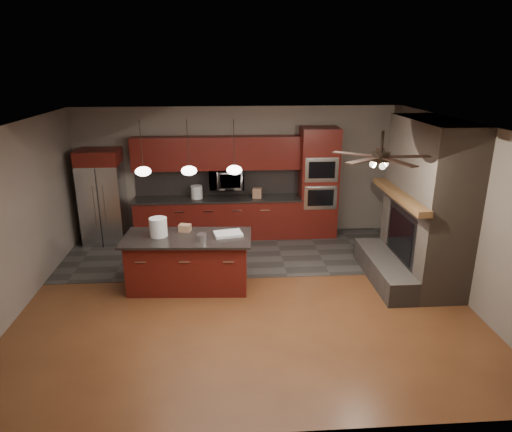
{
  "coord_description": "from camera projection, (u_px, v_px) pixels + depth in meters",
  "views": [
    {
      "loc": [
        -0.31,
        -6.75,
        3.65
      ],
      "look_at": [
        0.21,
        0.6,
        1.18
      ],
      "focal_mm": 32.0,
      "sensor_mm": 36.0,
      "label": 1
    }
  ],
  "objects": [
    {
      "name": "ground",
      "position": [
        246.0,
        295.0,
        7.57
      ],
      "size": [
        7.0,
        7.0,
        0.0
      ],
      "primitive_type": "plane",
      "color": "brown",
      "rests_on": "ground"
    },
    {
      "name": "ceiling",
      "position": [
        245.0,
        124.0,
        6.68
      ],
      "size": [
        7.0,
        6.0,
        0.02
      ],
      "primitive_type": "cube",
      "color": "white",
      "rests_on": "back_wall"
    },
    {
      "name": "back_wall",
      "position": [
        239.0,
        172.0,
        9.96
      ],
      "size": [
        7.0,
        0.02,
        2.8
      ],
      "primitive_type": "cube",
      "color": "#72665B",
      "rests_on": "ground"
    },
    {
      "name": "right_wall",
      "position": [
        462.0,
        210.0,
        7.35
      ],
      "size": [
        0.02,
        6.0,
        2.8
      ],
      "primitive_type": "cube",
      "color": "#72665B",
      "rests_on": "ground"
    },
    {
      "name": "left_wall",
      "position": [
        15.0,
        220.0,
        6.89
      ],
      "size": [
        0.02,
        6.0,
        2.8
      ],
      "primitive_type": "cube",
      "color": "#72665B",
      "rests_on": "ground"
    },
    {
      "name": "slate_tile_patch",
      "position": [
        242.0,
        252.0,
        9.27
      ],
      "size": [
        7.0,
        2.4,
        0.01
      ],
      "primitive_type": "cube",
      "color": "#363431",
      "rests_on": "ground"
    },
    {
      "name": "fireplace_column",
      "position": [
        423.0,
        209.0,
        7.73
      ],
      "size": [
        1.3,
        2.1,
        2.8
      ],
      "color": "brown",
      "rests_on": "ground"
    },
    {
      "name": "back_cabinetry",
      "position": [
        218.0,
        198.0,
        9.85
      ],
      "size": [
        3.59,
        0.64,
        2.2
      ],
      "color": "#581110",
      "rests_on": "ground"
    },
    {
      "name": "oven_tower",
      "position": [
        318.0,
        183.0,
        9.85
      ],
      "size": [
        0.8,
        0.63,
        2.38
      ],
      "color": "#581110",
      "rests_on": "ground"
    },
    {
      "name": "microwave",
      "position": [
        227.0,
        179.0,
        9.74
      ],
      "size": [
        0.73,
        0.41,
        0.5
      ],
      "primitive_type": "imported",
      "color": "silver",
      "rests_on": "back_cabinetry"
    },
    {
      "name": "refrigerator",
      "position": [
        103.0,
        197.0,
        9.54
      ],
      "size": [
        0.85,
        0.75,
        1.99
      ],
      "color": "silver",
      "rests_on": "ground"
    },
    {
      "name": "kitchen_island",
      "position": [
        188.0,
        262.0,
        7.7
      ],
      "size": [
        2.17,
        1.09,
        0.92
      ],
      "rotation": [
        0.0,
        0.0,
        -0.06
      ],
      "color": "#581110",
      "rests_on": "ground"
    },
    {
      "name": "white_bucket",
      "position": [
        158.0,
        227.0,
        7.54
      ],
      "size": [
        0.38,
        0.38,
        0.31
      ],
      "primitive_type": "cylinder",
      "rotation": [
        0.0,
        0.0,
        0.36
      ],
      "color": "silver",
      "rests_on": "kitchen_island"
    },
    {
      "name": "paint_can",
      "position": [
        202.0,
        237.0,
        7.38
      ],
      "size": [
        0.16,
        0.16,
        0.11
      ],
      "primitive_type": "cylinder",
      "rotation": [
        0.0,
        0.0,
        -0.01
      ],
      "color": "#BABABF",
      "rests_on": "kitchen_island"
    },
    {
      "name": "paint_tray",
      "position": [
        228.0,
        234.0,
        7.62
      ],
      "size": [
        0.51,
        0.4,
        0.05
      ],
      "primitive_type": "cube",
      "rotation": [
        0.0,
        0.0,
        0.2
      ],
      "color": "silver",
      "rests_on": "kitchen_island"
    },
    {
      "name": "cardboard_box",
      "position": [
        185.0,
        228.0,
        7.78
      ],
      "size": [
        0.22,
        0.18,
        0.12
      ],
      "primitive_type": "cube",
      "rotation": [
        0.0,
        0.0,
        -0.25
      ],
      "color": "#986D4E",
      "rests_on": "kitchen_island"
    },
    {
      "name": "counter_bucket",
      "position": [
        197.0,
        192.0,
        9.73
      ],
      "size": [
        0.32,
        0.32,
        0.28
      ],
      "primitive_type": "cylinder",
      "rotation": [
        0.0,
        0.0,
        0.43
      ],
      "color": "silver",
      "rests_on": "back_cabinetry"
    },
    {
      "name": "counter_box",
      "position": [
        257.0,
        193.0,
        9.78
      ],
      "size": [
        0.21,
        0.18,
        0.21
      ],
      "primitive_type": "cube",
      "rotation": [
        0.0,
        0.0,
        -0.21
      ],
      "color": "#9D6C51",
      "rests_on": "back_cabinetry"
    },
    {
      "name": "pendant_left",
      "position": [
        143.0,
        171.0,
        7.5
      ],
      "size": [
        0.26,
        0.26,
        0.92
      ],
      "color": "black",
      "rests_on": "ceiling"
    },
    {
      "name": "pendant_center",
      "position": [
        189.0,
        170.0,
        7.55
      ],
      "size": [
        0.26,
        0.26,
        0.92
      ],
      "color": "black",
      "rests_on": "ceiling"
    },
    {
      "name": "pendant_right",
      "position": [
        234.0,
        170.0,
        7.59
      ],
      "size": [
        0.26,
        0.26,
        0.92
      ],
      "color": "black",
      "rests_on": "ceiling"
    },
    {
      "name": "ceiling_fan",
      "position": [
        381.0,
        156.0,
        6.15
      ],
      "size": [
        1.27,
        1.33,
        0.41
      ],
      "color": "black",
      "rests_on": "ceiling"
    }
  ]
}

